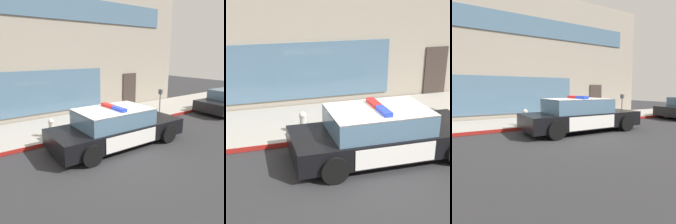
% 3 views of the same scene
% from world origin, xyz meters
% --- Properties ---
extents(ground, '(48.00, 48.00, 0.00)m').
position_xyz_m(ground, '(0.00, 0.00, 0.00)').
color(ground, '#303033').
extents(sidewalk, '(48.00, 3.19, 0.15)m').
position_xyz_m(sidewalk, '(0.00, 3.40, 0.07)').
color(sidewalk, '#B2ADA3').
rests_on(sidewalk, ground).
extents(curb_red_paint, '(28.80, 0.04, 0.14)m').
position_xyz_m(curb_red_paint, '(0.00, 1.79, 0.08)').
color(curb_red_paint, maroon).
rests_on(curb_red_paint, ground).
extents(storefront_building, '(18.07, 9.59, 7.53)m').
position_xyz_m(storefront_building, '(-0.26, 9.79, 3.76)').
color(storefront_building, gray).
rests_on(storefront_building, ground).
extents(police_cruiser, '(5.02, 2.17, 1.49)m').
position_xyz_m(police_cruiser, '(0.84, 0.48, 0.68)').
color(police_cruiser, black).
rests_on(police_cruiser, ground).
extents(fire_hydrant, '(0.34, 0.39, 0.73)m').
position_xyz_m(fire_hydrant, '(-0.98, 2.20, 0.50)').
color(fire_hydrant, silver).
rests_on(fire_hydrant, sidewalk).
extents(parking_meter, '(0.12, 0.18, 1.34)m').
position_xyz_m(parking_meter, '(4.88, 2.14, 1.08)').
color(parking_meter, slate).
rests_on(parking_meter, sidewalk).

